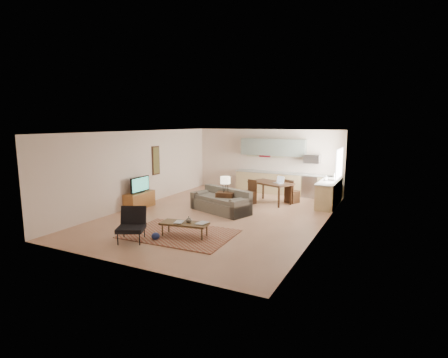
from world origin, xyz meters
The scene contains 25 objects.
room centered at (0.00, 0.00, 1.35)m, with size 9.00×9.00×9.00m.
kitchen_counter_back centered at (0.90, 4.18, 0.46)m, with size 4.26×0.64×0.92m, color tan, non-canonical shape.
kitchen_counter_right centered at (2.93, 3.00, 0.46)m, with size 0.64×2.26×0.92m, color tan, non-canonical shape.
kitchen_range centered at (2.00, 4.18, 0.45)m, with size 0.62×0.62×0.90m, color #A5A8AD.
kitchen_microwave centered at (2.00, 4.20, 1.55)m, with size 0.62×0.40×0.35m, color #A5A8AD.
upper_cabinets centered at (0.30, 4.33, 1.95)m, with size 2.80×0.34×0.70m, color gray.
window_right centered at (3.23, 3.00, 1.55)m, with size 0.02×1.40×1.05m, color white.
wall_art_left centered at (-3.21, 0.90, 1.55)m, with size 0.06×0.42×1.10m, color olive, non-canonical shape.
triptych centered at (-0.10, 4.47, 1.75)m, with size 1.70×0.04×0.50m, color beige, non-canonical shape.
rug centered at (-0.07, -2.25, 0.01)m, with size 2.86×1.98×0.02m, color brown.
sofa centered at (-0.18, 0.38, 0.39)m, with size 2.23×0.97×0.78m, color #615B4F, non-canonical shape.
coffee_table centered at (0.16, -2.35, 0.19)m, with size 1.27×0.51×0.38m, color #48361D, non-canonical shape.
book_a centered at (-0.09, -2.44, 0.39)m, with size 0.29×0.35×0.03m, color maroon.
book_b centered at (0.49, -2.19, 0.39)m, with size 0.28×0.36×0.03m, color navy.
vase centered at (0.25, -2.28, 0.46)m, with size 0.18×0.18×0.17m, color black.
armchair centered at (-0.84, -3.28, 0.43)m, with size 0.75×0.75×0.86m, color black, non-canonical shape.
tv_credenza centered at (-3.00, -0.39, 0.28)m, with size 0.46×1.21×0.56m, color #92592A, non-canonical shape.
tv centered at (-2.95, -0.39, 0.84)m, with size 0.09×0.93×0.56m, color black, non-canonical shape.
console_table centered at (-0.01, 0.42, 0.34)m, with size 0.59×0.39×0.68m, color #331D10, non-canonical shape.
table_lamp centered at (-0.01, 0.42, 0.96)m, with size 0.33×0.33×0.55m, color beige, non-canonical shape.
dining_table centered at (0.91, 2.38, 0.40)m, with size 1.57×0.90×0.80m, color #331D10, non-canonical shape.
dining_chair_near centered at (0.22, 1.93, 0.44)m, with size 0.42×0.44×0.88m, color #331D10, non-canonical shape.
dining_chair_far centered at (1.61, 2.83, 0.44)m, with size 0.42×0.44×0.89m, color #331D10, non-canonical shape.
laptop centered at (1.23, 2.28, 0.92)m, with size 0.34×0.25×0.25m, color #A5A8AD, non-canonical shape.
soap_bottle centered at (2.83, 2.88, 1.02)m, with size 0.10×0.11×0.19m, color beige.
Camera 1 is at (5.05, -9.83, 2.99)m, focal length 28.00 mm.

